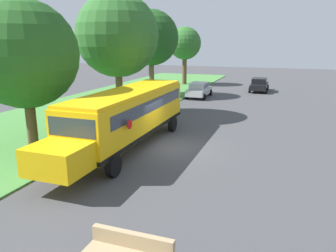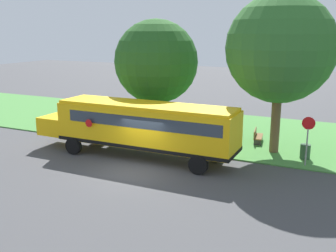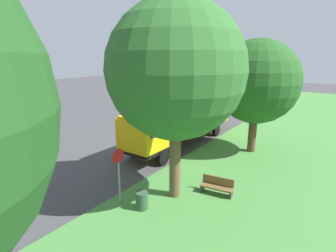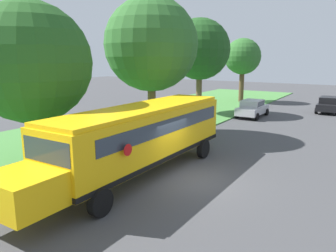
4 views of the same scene
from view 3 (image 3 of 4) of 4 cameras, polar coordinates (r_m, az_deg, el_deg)
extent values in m
plane|color=#424244|center=(21.40, -3.75, -3.44)|extent=(120.00, 120.00, 0.00)
cube|color=#47843D|center=(17.33, 23.27, -9.14)|extent=(12.00, 80.00, 0.08)
cube|color=yellow|center=(19.93, 2.18, 0.88)|extent=(2.50, 10.50, 2.20)
cube|color=yellow|center=(25.34, 9.88, 2.47)|extent=(2.20, 1.90, 1.10)
cube|color=yellow|center=(19.68, 2.21, 4.21)|extent=(2.35, 10.29, 0.16)
cube|color=black|center=(20.19, 2.15, -1.82)|extent=(2.54, 10.54, 0.20)
cube|color=#2D3842|center=(19.58, 1.71, 2.01)|extent=(2.53, 9.24, 0.64)
cube|color=#2D3842|center=(24.26, 8.95, 4.39)|extent=(2.25, 0.12, 0.80)
cylinder|color=red|center=(23.02, 3.14, 3.18)|extent=(0.03, 0.44, 0.44)
cylinder|color=black|center=(24.38, 5.10, 0.08)|extent=(0.30, 1.00, 1.00)
cylinder|color=black|center=(23.28, 10.41, -0.84)|extent=(0.30, 1.00, 1.00)
cylinder|color=black|center=(18.31, -7.52, -5.14)|extent=(0.30, 1.00, 1.00)
cylinder|color=black|center=(16.81, -1.20, -6.89)|extent=(0.30, 1.00, 1.00)
cube|color=tan|center=(33.32, 6.92, 4.62)|extent=(2.00, 5.40, 0.80)
cube|color=tan|center=(34.00, 7.73, 6.26)|extent=(1.90, 1.70, 0.90)
cube|color=#2D3842|center=(34.00, 7.74, 6.31)|extent=(1.94, 1.53, 0.63)
cube|color=tan|center=(30.97, 4.62, 4.98)|extent=(2.00, 0.16, 0.36)
cylinder|color=black|center=(35.38, 6.84, 4.58)|extent=(0.28, 0.80, 0.80)
cylinder|color=black|center=(34.49, 9.76, 4.19)|extent=(0.28, 0.80, 0.80)
cylinder|color=black|center=(32.39, 3.85, 3.68)|extent=(0.28, 0.80, 0.80)
cylinder|color=black|center=(31.42, 6.96, 3.24)|extent=(0.28, 0.80, 0.80)
cylinder|color=brown|center=(19.64, 17.89, -1.39)|extent=(0.56, 0.56, 2.93)
sphere|color=#23561E|center=(18.99, 18.77, 9.11)|extent=(5.71, 5.71, 5.71)
sphere|color=#23561E|center=(18.14, 19.90, 8.77)|extent=(3.41, 3.41, 3.41)
cylinder|color=brown|center=(12.66, 1.51, -7.53)|extent=(0.54, 0.54, 3.84)
sphere|color=#2D6628|center=(11.71, 1.66, 12.00)|extent=(6.18, 6.18, 6.18)
sphere|color=#2D6628|center=(12.13, 0.40, 13.62)|extent=(3.84, 3.84, 3.84)
cylinder|color=gray|center=(12.67, -10.52, -12.12)|extent=(0.08, 0.08, 2.10)
cylinder|color=red|center=(12.12, -10.83, -6.43)|extent=(0.03, 0.68, 0.68)
cube|color=brown|center=(13.61, 10.54, -12.96)|extent=(1.66, 0.73, 0.08)
cube|color=brown|center=(13.69, 10.86, -11.63)|extent=(1.59, 0.30, 0.44)
cube|color=#333333|center=(13.91, 7.49, -13.23)|extent=(0.15, 0.46, 0.45)
cube|color=#333333|center=(13.57, 13.58, -14.32)|extent=(0.15, 0.46, 0.45)
cylinder|color=#2D4C33|center=(12.32, -5.72, -15.96)|extent=(0.56, 0.56, 0.90)
camera|label=1|loc=(37.07, 5.51, 13.40)|focal=35.00mm
camera|label=2|loc=(30.09, -44.64, 11.51)|focal=42.00mm
camera|label=4|loc=(33.91, 0.76, 12.56)|focal=35.00mm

